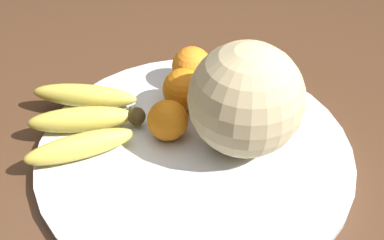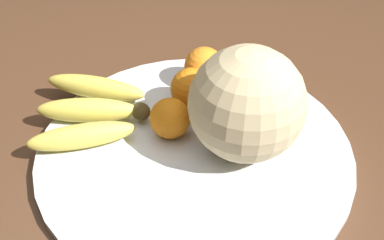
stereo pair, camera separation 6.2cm
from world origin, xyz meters
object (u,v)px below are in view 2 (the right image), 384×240
object	(u,v)px
orange_mid_center	(170,118)
orange_back_left	(204,67)
produce_tag	(219,133)
orange_front_right	(271,86)
orange_front_left	(192,89)
melon	(247,104)
banana_bunch	(90,109)
kitchen_table	(198,174)
fruit_bowl	(192,149)

from	to	relation	value
orange_mid_center	orange_back_left	xyz separation A→B (m)	(0.13, -0.03, 0.00)
orange_mid_center	produce_tag	world-z (taller)	orange_mid_center
orange_front_right	produce_tag	distance (m)	0.12
orange_front_right	orange_mid_center	bearing A→B (deg)	124.56
orange_back_left	orange_front_left	bearing A→B (deg)	170.20
orange_front_left	orange_mid_center	bearing A→B (deg)	164.06
orange_front_right	orange_mid_center	distance (m)	0.17
melon	banana_bunch	world-z (taller)	melon
banana_bunch	produce_tag	bearing A→B (deg)	170.93
orange_front_left	banana_bunch	bearing A→B (deg)	111.61
kitchen_table	orange_mid_center	bearing A→B (deg)	116.33
orange_front_left	orange_front_right	size ratio (longest dim) A/B	0.99
fruit_bowl	melon	distance (m)	0.11
melon	orange_front_right	size ratio (longest dim) A/B	2.37
kitchen_table	orange_front_right	xyz separation A→B (m)	(0.08, -0.10, 0.14)
melon	orange_back_left	distance (m)	0.17
orange_front_left	produce_tag	distance (m)	0.08
produce_tag	orange_front_right	bearing A→B (deg)	-51.19
orange_front_left	orange_back_left	size ratio (longest dim) A/B	1.00
banana_bunch	orange_mid_center	distance (m)	0.13
fruit_bowl	orange_mid_center	world-z (taller)	orange_mid_center
produce_tag	orange_mid_center	bearing A→B (deg)	88.10
banana_bunch	orange_front_left	distance (m)	0.16
melon	kitchen_table	bearing A→B (deg)	66.29
orange_mid_center	produce_tag	xyz separation A→B (m)	(0.01, -0.07, -0.03)
banana_bunch	orange_back_left	bearing A→B (deg)	-151.56
fruit_bowl	orange_mid_center	size ratio (longest dim) A/B	7.58
kitchen_table	banana_bunch	world-z (taller)	banana_bunch
kitchen_table	orange_front_right	bearing A→B (deg)	-52.65
produce_tag	orange_front_left	bearing A→B (deg)	29.33
fruit_bowl	produce_tag	size ratio (longest dim) A/B	5.88
kitchen_table	banana_bunch	xyz separation A→B (m)	(-0.01, 0.17, 0.13)
orange_front_left	orange_front_right	xyz separation A→B (m)	(0.03, -0.12, 0.00)
orange_back_left	kitchen_table	bearing A→B (deg)	-175.69
kitchen_table	melon	bearing A→B (deg)	-113.71
kitchen_table	orange_front_left	bearing A→B (deg)	20.75
fruit_bowl	melon	xyz separation A→B (m)	(0.01, -0.07, 0.09)
banana_bunch	produce_tag	world-z (taller)	banana_bunch
banana_bunch	fruit_bowl	bearing A→B (deg)	159.60
produce_tag	fruit_bowl	bearing A→B (deg)	121.42
banana_bunch	orange_front_right	distance (m)	0.28
kitchen_table	melon	world-z (taller)	melon
produce_tag	orange_back_left	bearing A→B (deg)	6.74
banana_bunch	orange_front_left	size ratio (longest dim) A/B	2.80
orange_back_left	produce_tag	bearing A→B (deg)	-161.77
melon	orange_back_left	xyz separation A→B (m)	(0.14, 0.08, -0.05)
banana_bunch	orange_front_right	size ratio (longest dim) A/B	2.78
melon	orange_front_left	distance (m)	0.13
fruit_bowl	melon	bearing A→B (deg)	-82.30
banana_bunch	produce_tag	size ratio (longest dim) A/B	2.42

